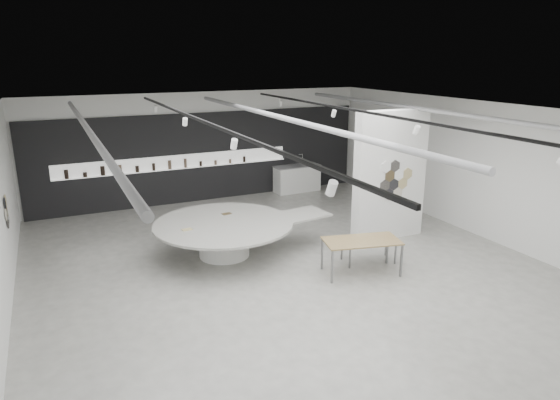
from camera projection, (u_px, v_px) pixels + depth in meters
name	position (u px, v px, depth m)	size (l,w,h in m)	color
room	(289.00, 189.00, 11.32)	(12.02, 14.02, 3.82)	#A5A49B
back_wall_display	(202.00, 157.00, 17.50)	(11.80, 0.27, 3.10)	black
partition_column	(390.00, 176.00, 13.73)	(2.20, 0.38, 3.60)	white
display_island	(227.00, 234.00, 12.81)	(4.90, 4.03, 0.91)	white
sample_table_wood	(362.00, 243.00, 11.70)	(1.93, 1.27, 0.83)	olive
sample_table_stone	(369.00, 239.00, 12.39)	(1.38, 0.89, 0.65)	gray
kitchen_counter	(297.00, 178.00, 18.89)	(1.79, 0.76, 1.39)	white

